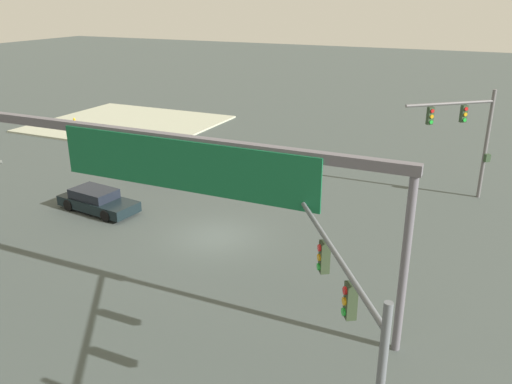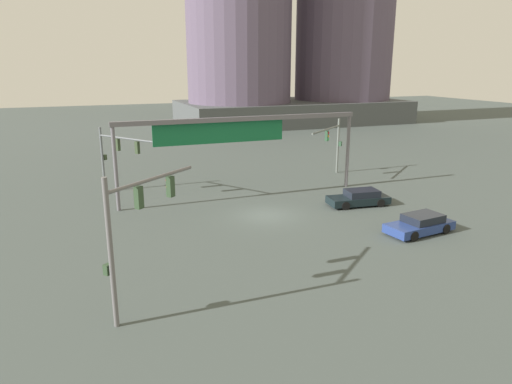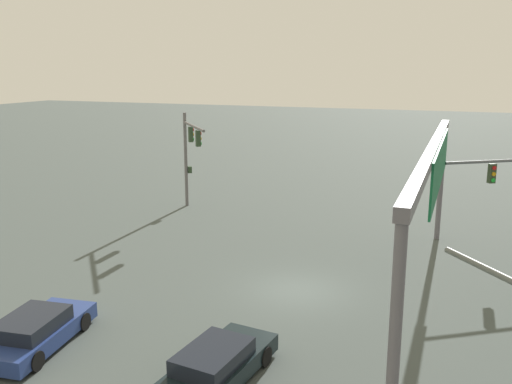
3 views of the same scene
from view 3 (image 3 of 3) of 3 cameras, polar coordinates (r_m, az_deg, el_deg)
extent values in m
plane|color=#434D4A|center=(23.82, 4.26, -10.11)|extent=(204.47, 204.47, 0.00)
cylinder|color=slate|center=(37.30, -7.25, 3.30)|extent=(0.21, 0.21, 6.29)
cylinder|color=slate|center=(34.37, -6.45, 6.74)|extent=(4.22, 3.54, 0.16)
cube|color=#2D422B|center=(35.32, -6.75, 5.91)|extent=(0.41, 0.40, 0.95)
cylinder|color=red|center=(35.32, -6.50, 6.39)|extent=(0.19, 0.17, 0.20)
cylinder|color=orange|center=(35.35, -6.49, 5.91)|extent=(0.19, 0.17, 0.20)
cylinder|color=green|center=(35.39, -6.48, 5.43)|extent=(0.19, 0.17, 0.20)
cube|color=#2D422B|center=(33.32, -5.99, 5.51)|extent=(0.41, 0.40, 0.95)
cylinder|color=red|center=(33.32, -5.73, 6.03)|extent=(0.19, 0.17, 0.20)
cylinder|color=orange|center=(33.35, -5.72, 5.51)|extent=(0.19, 0.17, 0.20)
cylinder|color=green|center=(33.39, -5.71, 5.00)|extent=(0.19, 0.17, 0.20)
cube|color=#2D422B|center=(37.47, -6.85, 2.30)|extent=(0.38, 0.38, 0.44)
cylinder|color=slate|center=(29.74, 24.68, 2.96)|extent=(3.98, 5.84, 0.15)
cube|color=#314028|center=(29.29, 23.14, 1.77)|extent=(0.39, 0.41, 0.95)
cylinder|color=red|center=(29.11, 23.37, 2.28)|extent=(0.16, 0.20, 0.20)
cylinder|color=orange|center=(29.16, 23.32, 1.70)|extent=(0.16, 0.20, 0.20)
cylinder|color=green|center=(29.22, 23.26, 1.13)|extent=(0.16, 0.20, 0.20)
cylinder|color=slate|center=(31.37, 18.50, 0.78)|extent=(0.28, 0.28, 6.14)
cylinder|color=slate|center=(12.99, 14.01, -16.14)|extent=(0.28, 0.28, 6.14)
cube|color=slate|center=(21.27, 17.80, 4.24)|extent=(19.77, 0.35, 0.35)
cube|color=#146439|center=(23.08, 18.45, 2.60)|extent=(10.43, 0.08, 1.87)
cube|color=black|center=(17.45, -3.92, -17.64)|extent=(4.80, 2.33, 0.55)
cube|color=black|center=(16.99, -4.45, -16.53)|extent=(2.57, 1.85, 0.50)
cylinder|color=black|center=(18.96, -3.82, -15.39)|extent=(0.66, 0.29, 0.64)
cylinder|color=black|center=(18.24, 0.90, -16.58)|extent=(0.66, 0.29, 0.64)
cube|color=navy|center=(20.68, -21.57, -13.43)|extent=(4.70, 2.44, 0.55)
cube|color=black|center=(20.27, -22.14, -12.40)|extent=(2.53, 1.95, 0.50)
cylinder|color=black|center=(22.23, -21.36, -11.86)|extent=(0.66, 0.30, 0.64)
cylinder|color=black|center=(21.31, -17.34, -12.64)|extent=(0.66, 0.30, 0.64)
cylinder|color=black|center=(19.26, -21.75, -15.87)|extent=(0.66, 0.30, 0.64)
camera|label=1|loc=(35.57, 45.55, 12.08)|focal=36.77mm
camera|label=2|loc=(48.71, -26.58, 12.86)|focal=32.93mm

